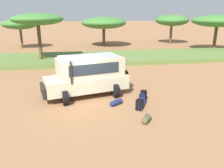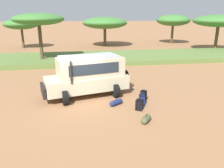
{
  "view_description": "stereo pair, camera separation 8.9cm",
  "coord_description": "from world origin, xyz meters",
  "px_view_note": "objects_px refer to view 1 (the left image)",
  "views": [
    {
      "loc": [
        -0.23,
        -11.86,
        4.77
      ],
      "look_at": [
        1.76,
        -0.22,
        1.0
      ],
      "focal_mm": 35.0,
      "sensor_mm": 36.0,
      "label": 1
    },
    {
      "loc": [
        -0.14,
        -11.87,
        4.77
      ],
      "look_at": [
        1.76,
        -0.22,
        1.0
      ],
      "focal_mm": 35.0,
      "sensor_mm": 36.0,
      "label": 2
    }
  ],
  "objects_px": {
    "acacia_tree_left_mid": "(20,24)",
    "acacia_tree_distant_right": "(217,21)",
    "backpack_beside_front_wheel": "(140,105)",
    "acacia_tree_far_right": "(172,20)",
    "duffel_bag_low_black_case": "(147,119)",
    "backpack_near_rear_wheel": "(143,95)",
    "safari_vehicle": "(88,75)",
    "duffel_bag_soft_canvas": "(116,102)",
    "backpack_cluster_center": "(142,100)",
    "acacia_tree_right_mid": "(104,23)",
    "acacia_tree_centre_back": "(38,19)"
  },
  "relations": [
    {
      "from": "backpack_beside_front_wheel",
      "to": "backpack_near_rear_wheel",
      "type": "xyz_separation_m",
      "value": [
        0.61,
        1.3,
        0.01
      ]
    },
    {
      "from": "duffel_bag_soft_canvas",
      "to": "duffel_bag_low_black_case",
      "type": "bearing_deg",
      "value": -65.45
    },
    {
      "from": "duffel_bag_low_black_case",
      "to": "duffel_bag_soft_canvas",
      "type": "bearing_deg",
      "value": 114.55
    },
    {
      "from": "duffel_bag_soft_canvas",
      "to": "acacia_tree_left_mid",
      "type": "distance_m",
      "value": 25.37
    },
    {
      "from": "safari_vehicle",
      "to": "backpack_near_rear_wheel",
      "type": "height_order",
      "value": "safari_vehicle"
    },
    {
      "from": "backpack_beside_front_wheel",
      "to": "acacia_tree_centre_back",
      "type": "bearing_deg",
      "value": 117.31
    },
    {
      "from": "acacia_tree_right_mid",
      "to": "duffel_bag_soft_canvas",
      "type": "bearing_deg",
      "value": -96.0
    },
    {
      "from": "safari_vehicle",
      "to": "acacia_tree_distant_right",
      "type": "xyz_separation_m",
      "value": [
        17.96,
        14.26,
        2.66
      ]
    },
    {
      "from": "safari_vehicle",
      "to": "duffel_bag_soft_canvas",
      "type": "xyz_separation_m",
      "value": [
        1.4,
        -1.83,
        -1.14
      ]
    },
    {
      "from": "backpack_cluster_center",
      "to": "acacia_tree_far_right",
      "type": "height_order",
      "value": "acacia_tree_far_right"
    },
    {
      "from": "backpack_beside_front_wheel",
      "to": "duffel_bag_low_black_case",
      "type": "distance_m",
      "value": 1.39
    },
    {
      "from": "acacia_tree_left_mid",
      "to": "acacia_tree_far_right",
      "type": "xyz_separation_m",
      "value": [
        23.97,
        1.76,
        0.37
      ]
    },
    {
      "from": "backpack_near_rear_wheel",
      "to": "duffel_bag_low_black_case",
      "type": "height_order",
      "value": "backpack_near_rear_wheel"
    },
    {
      "from": "safari_vehicle",
      "to": "acacia_tree_right_mid",
      "type": "height_order",
      "value": "acacia_tree_right_mid"
    },
    {
      "from": "backpack_cluster_center",
      "to": "acacia_tree_left_mid",
      "type": "xyz_separation_m",
      "value": [
        -11.11,
        23.4,
        3.15
      ]
    },
    {
      "from": "duffel_bag_low_black_case",
      "to": "safari_vehicle",
      "type": "bearing_deg",
      "value": 120.82
    },
    {
      "from": "duffel_bag_low_black_case",
      "to": "acacia_tree_far_right",
      "type": "bearing_deg",
      "value": 64.03
    },
    {
      "from": "backpack_near_rear_wheel",
      "to": "backpack_beside_front_wheel",
      "type": "bearing_deg",
      "value": -115.04
    },
    {
      "from": "acacia_tree_far_right",
      "to": "duffel_bag_low_black_case",
      "type": "bearing_deg",
      "value": -115.97
    },
    {
      "from": "safari_vehicle",
      "to": "backpack_near_rear_wheel",
      "type": "bearing_deg",
      "value": -23.85
    },
    {
      "from": "backpack_beside_front_wheel",
      "to": "acacia_tree_left_mid",
      "type": "relative_size",
      "value": 0.11
    },
    {
      "from": "acacia_tree_left_mid",
      "to": "acacia_tree_far_right",
      "type": "height_order",
      "value": "acacia_tree_far_right"
    },
    {
      "from": "safari_vehicle",
      "to": "backpack_beside_front_wheel",
      "type": "height_order",
      "value": "safari_vehicle"
    },
    {
      "from": "duffel_bag_soft_canvas",
      "to": "acacia_tree_distant_right",
      "type": "bearing_deg",
      "value": 44.15
    },
    {
      "from": "acacia_tree_centre_back",
      "to": "backpack_beside_front_wheel",
      "type": "bearing_deg",
      "value": -62.69
    },
    {
      "from": "safari_vehicle",
      "to": "duffel_bag_soft_canvas",
      "type": "bearing_deg",
      "value": -52.55
    },
    {
      "from": "backpack_cluster_center",
      "to": "acacia_tree_far_right",
      "type": "bearing_deg",
      "value": 62.93
    },
    {
      "from": "backpack_beside_front_wheel",
      "to": "duffel_bag_soft_canvas",
      "type": "relative_size",
      "value": 0.71
    },
    {
      "from": "backpack_near_rear_wheel",
      "to": "acacia_tree_left_mid",
      "type": "bearing_deg",
      "value": 116.63
    },
    {
      "from": "duffel_bag_soft_canvas",
      "to": "acacia_tree_distant_right",
      "type": "xyz_separation_m",
      "value": [
        16.57,
        16.08,
        3.8
      ]
    },
    {
      "from": "backpack_near_rear_wheel",
      "to": "duffel_bag_low_black_case",
      "type": "relative_size",
      "value": 0.89
    },
    {
      "from": "duffel_bag_soft_canvas",
      "to": "backpack_cluster_center",
      "type": "bearing_deg",
      "value": -8.14
    },
    {
      "from": "safari_vehicle",
      "to": "acacia_tree_centre_back",
      "type": "xyz_separation_m",
      "value": [
        -4.11,
        10.1,
        3.02
      ]
    },
    {
      "from": "acacia_tree_left_mid",
      "to": "acacia_tree_distant_right",
      "type": "distance_m",
      "value": 27.23
    },
    {
      "from": "duffel_bag_low_black_case",
      "to": "backpack_beside_front_wheel",
      "type": "bearing_deg",
      "value": 86.93
    },
    {
      "from": "backpack_beside_front_wheel",
      "to": "acacia_tree_left_mid",
      "type": "distance_m",
      "value": 26.55
    },
    {
      "from": "backpack_near_rear_wheel",
      "to": "acacia_tree_left_mid",
      "type": "relative_size",
      "value": 0.12
    },
    {
      "from": "safari_vehicle",
      "to": "acacia_tree_left_mid",
      "type": "height_order",
      "value": "acacia_tree_left_mid"
    },
    {
      "from": "acacia_tree_left_mid",
      "to": "acacia_tree_far_right",
      "type": "relative_size",
      "value": 0.88
    },
    {
      "from": "acacia_tree_right_mid",
      "to": "safari_vehicle",
      "type": "bearing_deg",
      "value": -100.15
    },
    {
      "from": "backpack_beside_front_wheel",
      "to": "acacia_tree_left_mid",
      "type": "height_order",
      "value": "acacia_tree_left_mid"
    },
    {
      "from": "duffel_bag_low_black_case",
      "to": "acacia_tree_distant_right",
      "type": "height_order",
      "value": "acacia_tree_distant_right"
    },
    {
      "from": "acacia_tree_distant_right",
      "to": "backpack_near_rear_wheel",
      "type": "bearing_deg",
      "value": -133.59
    },
    {
      "from": "backpack_cluster_center",
      "to": "acacia_tree_distant_right",
      "type": "relative_size",
      "value": 0.09
    },
    {
      "from": "safari_vehicle",
      "to": "backpack_beside_front_wheel",
      "type": "xyz_separation_m",
      "value": [
        2.48,
        -2.66,
        -1.02
      ]
    },
    {
      "from": "duffel_bag_soft_canvas",
      "to": "acacia_tree_centre_back",
      "type": "bearing_deg",
      "value": 114.77
    },
    {
      "from": "duffel_bag_soft_canvas",
      "to": "acacia_tree_far_right",
      "type": "bearing_deg",
      "value": 60.28
    },
    {
      "from": "duffel_bag_soft_canvas",
      "to": "acacia_tree_far_right",
      "type": "xyz_separation_m",
      "value": [
        14.25,
        24.97,
        3.66
      ]
    },
    {
      "from": "safari_vehicle",
      "to": "acacia_tree_far_right",
      "type": "xyz_separation_m",
      "value": [
        15.65,
        23.14,
        2.51
      ]
    },
    {
      "from": "duffel_bag_low_black_case",
      "to": "acacia_tree_right_mid",
      "type": "xyz_separation_m",
      "value": [
        1.44,
        25.57,
        3.38
      ]
    }
  ]
}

